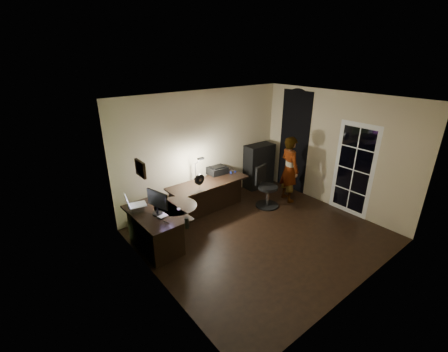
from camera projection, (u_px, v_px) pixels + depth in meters
floor at (262, 235)px, 6.13m from camera, size 4.50×4.00×0.01m
ceiling at (269, 100)px, 5.08m from camera, size 4.50×4.00×0.01m
wall_back at (204, 149)px, 7.06m from camera, size 4.50×0.01×2.70m
wall_front at (369, 216)px, 4.15m from camera, size 4.50×0.01×2.70m
wall_left at (155, 210)px, 4.31m from camera, size 0.01×4.00×2.70m
wall_right at (334, 151)px, 6.90m from camera, size 0.01×4.00×2.70m
green_wall_overlay at (156, 210)px, 4.32m from camera, size 0.00×4.00×2.70m
arched_doorway at (294, 142)px, 7.74m from camera, size 0.01×0.90×2.60m
french_door at (354, 170)px, 6.60m from camera, size 0.02×0.92×2.10m
framed_picture at (140, 169)px, 4.47m from camera, size 0.04×0.30×0.25m
desk_left at (158, 230)px, 5.60m from camera, size 0.85×1.34×0.76m
desk_right at (209, 196)px, 6.95m from camera, size 1.93×0.70×0.72m
cabinet at (259, 166)px, 8.12m from camera, size 0.82×0.44×1.19m
laptop_stand at (137, 208)px, 5.49m from camera, size 0.29×0.26×0.10m
laptop at (136, 199)px, 5.42m from camera, size 0.42×0.40×0.24m
monitor at (157, 206)px, 5.33m from camera, size 0.23×0.49×0.32m
mouse at (179, 209)px, 5.51m from camera, size 0.10×0.12×0.04m
phone at (160, 218)px, 5.25m from camera, size 0.11×0.14×0.01m
pen at (166, 222)px, 5.12m from camera, size 0.05×0.13×0.01m
speaker at (187, 223)px, 4.92m from camera, size 0.08×0.08×0.19m
notepad at (161, 215)px, 5.34m from camera, size 0.19×0.25×0.01m
desk_fan at (199, 182)px, 6.38m from camera, size 0.25×0.16×0.37m
headphones at (233, 172)px, 7.31m from camera, size 0.18×0.12×0.08m
printer at (217, 170)px, 7.26m from camera, size 0.46×0.36×0.20m
desk_lamp at (195, 167)px, 6.79m from camera, size 0.24×0.33×0.66m
office_chair at (268, 187)px, 7.08m from camera, size 0.66×0.66×0.99m
person at (289, 169)px, 7.28m from camera, size 0.53×0.67×1.64m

